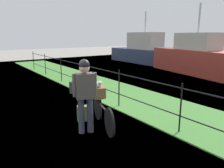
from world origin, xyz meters
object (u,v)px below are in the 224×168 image
at_px(bicycle_main, 103,113).
at_px(mooring_bollard, 72,87).
at_px(wooden_crate, 99,92).
at_px(backpack_on_paving, 83,113).
at_px(cyclist_person, 85,90).
at_px(moored_boat_near, 196,58).
at_px(moored_boat_mid, 145,52).
at_px(terrier_dog, 99,84).

distance_m(bicycle_main, mooring_bollard, 3.35).
height_order(wooden_crate, backpack_on_paving, wooden_crate).
relative_size(cyclist_person, moored_boat_near, 0.28).
height_order(backpack_on_paving, moored_boat_mid, moored_boat_mid).
bearing_deg(moored_boat_near, terrier_dog, -71.58).
relative_size(moored_boat_near, moored_boat_mid, 0.92).
bearing_deg(wooden_crate, bicycle_main, -17.37).
distance_m(wooden_crate, mooring_bollard, 3.03).
bearing_deg(cyclist_person, moored_boat_mid, 130.08).
bearing_deg(moored_boat_mid, mooring_bollard, -59.59).
relative_size(bicycle_main, moored_boat_near, 0.27).
height_order(terrier_dog, cyclist_person, cyclist_person).
bearing_deg(wooden_crate, backpack_on_paving, -130.46).
distance_m(terrier_dog, backpack_on_paving, 0.90).
xyz_separation_m(moored_boat_near, moored_boat_mid, (-5.36, 1.10, -0.02)).
xyz_separation_m(cyclist_person, backpack_on_paving, (-0.65, 0.27, -0.80)).
relative_size(wooden_crate, mooring_bollard, 0.87).
relative_size(backpack_on_paving, mooring_bollard, 0.89).
relative_size(bicycle_main, backpack_on_paving, 4.01).
relative_size(terrier_dog, backpack_on_paving, 0.81).
bearing_deg(wooden_crate, cyclist_person, -57.26).
bearing_deg(moored_boat_mid, backpack_on_paving, -51.40).
xyz_separation_m(bicycle_main, backpack_on_paving, (-0.63, -0.21, -0.14)).
relative_size(wooden_crate, backpack_on_paving, 0.99).
relative_size(terrier_dog, mooring_bollard, 0.72).
relative_size(terrier_dog, moored_boat_near, 0.05).
bearing_deg(moored_boat_mid, cyclist_person, -49.92).
xyz_separation_m(backpack_on_paving, moored_boat_near, (-2.52, 8.77, 0.69)).
xyz_separation_m(wooden_crate, terrier_dog, (0.02, -0.01, 0.21)).
bearing_deg(cyclist_person, terrier_dog, 121.40).
bearing_deg(mooring_bollard, moored_boat_mid, 120.41).
distance_m(wooden_crate, moored_boat_mid, 12.55).
xyz_separation_m(cyclist_person, mooring_bollard, (-3.29, 1.21, -0.78)).
height_order(wooden_crate, terrier_dog, terrier_dog).
relative_size(backpack_on_paving, moored_boat_mid, 0.06).
distance_m(bicycle_main, backpack_on_paving, 0.68).
height_order(bicycle_main, wooden_crate, wooden_crate).
relative_size(cyclist_person, mooring_bollard, 3.73).
height_order(terrier_dog, moored_boat_mid, moored_boat_mid).
bearing_deg(cyclist_person, bicycle_main, 93.18).
height_order(backpack_on_paving, mooring_bollard, mooring_bollard).
relative_size(terrier_dog, moored_boat_mid, 0.05).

